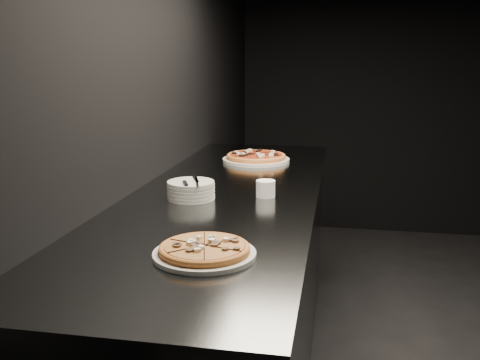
% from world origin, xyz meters
% --- Properties ---
extents(wall_left, '(0.02, 5.00, 2.80)m').
position_xyz_m(wall_left, '(-2.50, 0.00, 1.40)').
color(wall_left, black).
rests_on(wall_left, floor).
extents(counter, '(0.74, 2.44, 0.92)m').
position_xyz_m(counter, '(-2.13, 0.00, 0.46)').
color(counter, '#585C5F').
rests_on(counter, floor).
extents(pizza_mushroom, '(0.31, 0.31, 0.03)m').
position_xyz_m(pizza_mushroom, '(-2.04, -0.76, 0.94)').
color(pizza_mushroom, silver).
rests_on(pizza_mushroom, counter).
extents(pizza_tomato, '(0.39, 0.39, 0.04)m').
position_xyz_m(pizza_tomato, '(-2.11, 0.65, 0.94)').
color(pizza_tomato, silver).
rests_on(pizza_tomato, counter).
extents(plate_stack, '(0.18, 0.18, 0.07)m').
position_xyz_m(plate_stack, '(-2.24, -0.16, 0.95)').
color(plate_stack, silver).
rests_on(plate_stack, counter).
extents(cutlery, '(0.07, 0.19, 0.01)m').
position_xyz_m(cutlery, '(-2.23, -0.17, 0.99)').
color(cutlery, '#B7B9BE').
rests_on(cutlery, plate_stack).
extents(ramekin, '(0.07, 0.07, 0.07)m').
position_xyz_m(ramekin, '(-1.96, -0.08, 0.95)').
color(ramekin, white).
rests_on(ramekin, counter).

